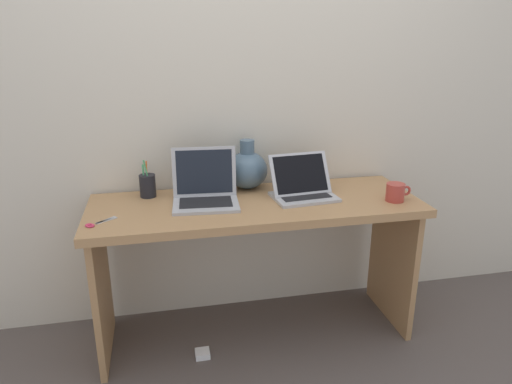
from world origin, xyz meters
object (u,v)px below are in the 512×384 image
green_vase (247,169)px  coffee_mug (396,192)px  pen_cup (148,185)px  laptop_left (205,188)px  laptop_right (302,186)px  power_brick (202,354)px  scissors (96,224)px

green_vase → coffee_mug: 0.75m
coffee_mug → pen_cup: pen_cup is taller
laptop_left → laptop_right: 0.48m
laptop_left → pen_cup: bearing=153.5°
pen_cup → power_brick: (0.21, -0.33, -0.78)m
power_brick → scissors: bearing=178.7°
coffee_mug → scissors: bearing=-179.6°
green_vase → power_brick: bearing=-129.4°
scissors → power_brick: scissors is taller
pen_cup → coffee_mug: bearing=-14.8°
laptop_left → power_brick: laptop_left is taller
green_vase → power_brick: 0.95m
laptop_right → coffee_mug: size_ratio=2.56×
laptop_right → power_brick: 0.96m
coffee_mug → power_brick: 1.23m
coffee_mug → pen_cup: 1.21m
coffee_mug → scissors: size_ratio=0.98×
scissors → power_brick: bearing=-1.3°
laptop_left → coffee_mug: laptop_left is taller
green_vase → coffee_mug: size_ratio=2.03×
laptop_right → green_vase: (-0.24, 0.19, 0.05)m
green_vase → laptop_right: bearing=-38.9°
green_vase → coffee_mug: green_vase is taller
laptop_left → green_vase: bearing=35.5°
coffee_mug → scissors: 1.39m
coffee_mug → power_brick: size_ratio=1.80×
laptop_right → scissors: 0.98m
power_brick → laptop_right: bearing=17.7°
laptop_right → scissors: bearing=-170.5°
laptop_left → green_vase: size_ratio=1.27×
coffee_mug → green_vase: bearing=152.5°
laptop_left → coffee_mug: (0.90, -0.17, -0.02)m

